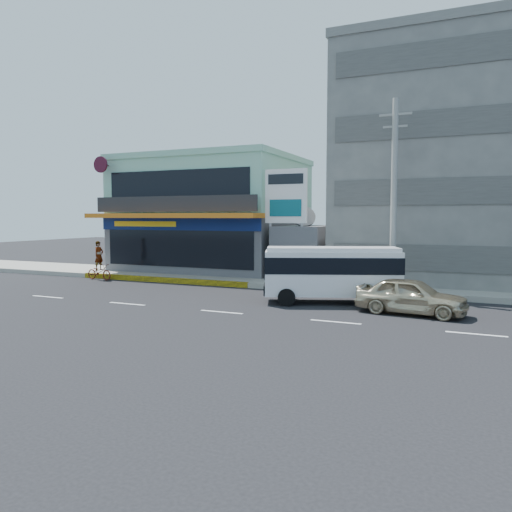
{
  "coord_description": "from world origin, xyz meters",
  "views": [
    {
      "loc": [
        9.88,
        -18.71,
        4.08
      ],
      "look_at": [
        0.25,
        3.09,
        2.2
      ],
      "focal_mm": 35.0,
      "sensor_mm": 36.0,
      "label": 1
    }
  ],
  "objects": [
    {
      "name": "billboard",
      "position": [
        -0.5,
        9.2,
        4.93
      ],
      "size": [
        2.6,
        0.18,
        6.9
      ],
      "color": "gray",
      "rests_on": "ground"
    },
    {
      "name": "motorcycle_rider",
      "position": [
        -12.4,
        6.56,
        0.83
      ],
      "size": [
        2.0,
        0.82,
        2.51
      ],
      "color": "#4E130B",
      "rests_on": "ground"
    },
    {
      "name": "gap_structure",
      "position": [
        0.0,
        12.0,
        1.75
      ],
      "size": [
        3.0,
        6.0,
        3.5
      ],
      "primitive_type": "cube",
      "color": "#4A4A4F",
      "rests_on": "ground"
    },
    {
      "name": "utility_pole_near",
      "position": [
        6.0,
        7.4,
        5.15
      ],
      "size": [
        1.6,
        0.3,
        10.0
      ],
      "color": "#999993",
      "rests_on": "ground"
    },
    {
      "name": "concrete_building",
      "position": [
        10.0,
        15.0,
        7.0
      ],
      "size": [
        16.0,
        12.0,
        14.0
      ],
      "primitive_type": "cube",
      "color": "gray",
      "rests_on": "ground"
    },
    {
      "name": "sidewalk",
      "position": [
        5.0,
        9.5,
        0.15
      ],
      "size": [
        70.0,
        5.0,
        0.3
      ],
      "primitive_type": "cube",
      "color": "gray",
      "rests_on": "ground"
    },
    {
      "name": "shop_building",
      "position": [
        -8.0,
        13.95,
        4.0
      ],
      "size": [
        12.4,
        11.7,
        8.0
      ],
      "color": "#4A4A4F",
      "rests_on": "ground"
    },
    {
      "name": "minibus",
      "position": [
        3.7,
        4.17,
        1.58
      ],
      "size": [
        6.63,
        4.15,
        2.65
      ],
      "color": "silver",
      "rests_on": "ground"
    },
    {
      "name": "ground",
      "position": [
        0.0,
        0.0,
        0.0
      ],
      "size": [
        120.0,
        120.0,
        0.0
      ],
      "primitive_type": "plane",
      "color": "black",
      "rests_on": "ground"
    },
    {
      "name": "satellite_dish",
      "position": [
        0.0,
        11.0,
        3.58
      ],
      "size": [
        1.5,
        1.5,
        0.15
      ],
      "primitive_type": "cylinder",
      "color": "slate",
      "rests_on": "gap_structure"
    },
    {
      "name": "sedan",
      "position": [
        7.47,
        2.83,
        0.77
      ],
      "size": [
        4.73,
        2.39,
        1.54
      ],
      "primitive_type": "imported",
      "rotation": [
        0.0,
        0.0,
        1.44
      ],
      "color": "beige",
      "rests_on": "ground"
    }
  ]
}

